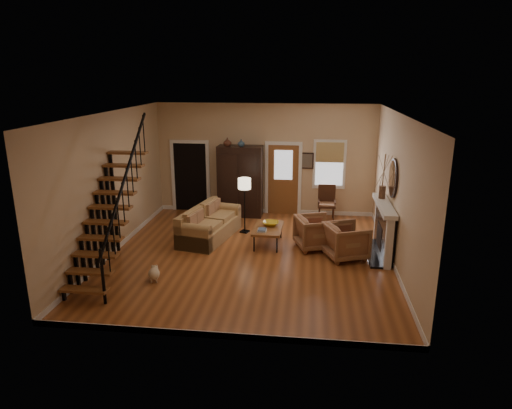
# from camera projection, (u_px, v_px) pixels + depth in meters

# --- Properties ---
(room) EXTENTS (7.00, 7.33, 3.30)m
(room) POSITION_uv_depth(u_px,v_px,m) (243.00, 177.00, 12.02)
(room) COLOR #9D5427
(room) RESTS_ON ground
(staircase) EXTENTS (0.94, 2.80, 3.20)m
(staircase) POSITION_uv_depth(u_px,v_px,m) (107.00, 202.00, 9.35)
(staircase) COLOR brown
(staircase) RESTS_ON ground
(fireplace) EXTENTS (0.33, 1.95, 2.30)m
(fireplace) POSITION_uv_depth(u_px,v_px,m) (385.00, 225.00, 10.62)
(fireplace) COLOR black
(fireplace) RESTS_ON ground
(armoire) EXTENTS (1.30, 0.60, 2.10)m
(armoire) POSITION_uv_depth(u_px,v_px,m) (240.00, 181.00, 13.50)
(armoire) COLOR black
(armoire) RESTS_ON ground
(vase_a) EXTENTS (0.24, 0.24, 0.25)m
(vase_a) POSITION_uv_depth(u_px,v_px,m) (227.00, 142.00, 13.12)
(vase_a) COLOR #4C2619
(vase_a) RESTS_ON armoire
(vase_b) EXTENTS (0.20, 0.20, 0.21)m
(vase_b) POSITION_uv_depth(u_px,v_px,m) (241.00, 143.00, 13.08)
(vase_b) COLOR #334C60
(vase_b) RESTS_ON armoire
(sofa) EXTENTS (1.36, 2.28, 0.80)m
(sofa) POSITION_uv_depth(u_px,v_px,m) (210.00, 224.00, 11.76)
(sofa) COLOR #A9804D
(sofa) RESTS_ON ground
(coffee_table) EXTENTS (0.72, 1.20, 0.45)m
(coffee_table) POSITION_uv_depth(u_px,v_px,m) (268.00, 236.00, 11.38)
(coffee_table) COLOR brown
(coffee_table) RESTS_ON ground
(bowl) EXTENTS (0.40, 0.40, 0.10)m
(bowl) POSITION_uv_depth(u_px,v_px,m) (271.00, 223.00, 11.44)
(bowl) COLOR gold
(bowl) RESTS_ON coffee_table
(books) EXTENTS (0.22, 0.30, 0.06)m
(books) POSITION_uv_depth(u_px,v_px,m) (262.00, 230.00, 11.03)
(books) COLOR beige
(books) RESTS_ON coffee_table
(armchair_left) EXTENTS (1.16, 1.15, 0.82)m
(armchair_left) POSITION_uv_depth(u_px,v_px,m) (346.00, 241.00, 10.50)
(armchair_left) COLOR brown
(armchair_left) RESTS_ON ground
(armchair_right) EXTENTS (1.12, 1.10, 0.80)m
(armchair_right) POSITION_uv_depth(u_px,v_px,m) (315.00, 232.00, 11.10)
(armchair_right) COLOR brown
(armchair_right) RESTS_ON ground
(floor_lamp) EXTENTS (0.43, 0.43, 1.49)m
(floor_lamp) POSITION_uv_depth(u_px,v_px,m) (245.00, 206.00, 12.11)
(floor_lamp) COLOR black
(floor_lamp) RESTS_ON ground
(side_chair) EXTENTS (0.54, 0.54, 1.02)m
(side_chair) POSITION_uv_depth(u_px,v_px,m) (327.00, 203.00, 13.17)
(side_chair) COLOR #3E2113
(side_chair) RESTS_ON ground
(dog) EXTENTS (0.33, 0.44, 0.29)m
(dog) POSITION_uv_depth(u_px,v_px,m) (154.00, 274.00, 9.39)
(dog) COLOR beige
(dog) RESTS_ON ground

